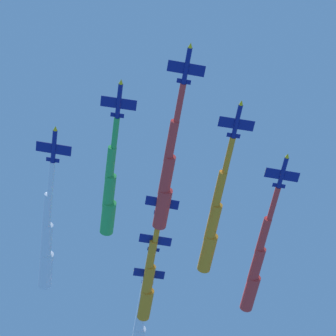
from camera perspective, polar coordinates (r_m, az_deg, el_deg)
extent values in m
cylinder|color=navy|center=(162.67, 1.46, 7.94)|extent=(3.24, 9.02, 1.17)
cone|color=yellow|center=(160.60, 1.77, 9.54)|extent=(1.39, 1.52, 1.11)
cylinder|color=black|center=(164.73, 1.18, 6.47)|extent=(0.99, 0.79, 0.88)
ellipsoid|color=black|center=(162.27, 1.59, 8.63)|extent=(1.23, 2.04, 0.73)
cube|color=navy|center=(162.85, 1.43, 7.76)|extent=(8.79, 4.59, 0.70)
cube|color=yellow|center=(163.08, 2.78, 7.54)|extent=(1.22, 2.40, 0.15)
cube|color=yellow|center=(162.84, 0.08, 8.00)|extent=(1.22, 2.40, 0.15)
cube|color=navy|center=(164.30, 1.24, 6.77)|extent=(3.37, 1.82, 0.31)
cube|color=yellow|center=(165.15, 1.26, 6.91)|extent=(0.57, 1.42, 1.90)
cylinder|color=red|center=(167.12, 0.89, 4.90)|extent=(4.08, 11.32, 1.49)
cylinder|color=red|center=(171.95, 0.26, 2.08)|extent=(4.81, 11.49, 2.24)
cylinder|color=red|center=(177.21, -0.10, -0.62)|extent=(5.53, 11.66, 2.98)
cylinder|color=red|center=(182.85, -0.44, -3.15)|extent=(6.26, 11.84, 3.73)
cylinder|color=navy|center=(170.42, 5.39, 3.61)|extent=(3.21, 9.01, 1.13)
cone|color=yellow|center=(168.08, 5.74, 5.09)|extent=(1.35, 1.52, 1.07)
cylinder|color=black|center=(172.73, 5.06, 2.27)|extent=(0.96, 0.78, 0.85)
ellipsoid|color=black|center=(169.90, 5.52, 4.26)|extent=(1.20, 2.03, 0.70)
cube|color=navy|center=(170.64, 5.35, 3.45)|extent=(8.80, 4.60, 0.37)
cube|color=yellow|center=(171.30, 6.61, 3.26)|extent=(1.22, 2.40, 0.12)
cube|color=yellow|center=(170.18, 4.08, 3.66)|extent=(1.22, 2.40, 0.12)
cube|color=navy|center=(172.25, 5.13, 2.54)|extent=(3.37, 1.82, 0.19)
cube|color=yellow|center=(173.07, 5.11, 2.70)|extent=(0.50, 1.40, 1.90)
cylinder|color=orange|center=(175.41, 4.71, 0.81)|extent=(4.09, 11.45, 1.44)
cylinder|color=orange|center=(180.73, 3.99, -1.79)|extent=(4.78, 11.62, 2.16)
cylinder|color=orange|center=(186.53, 3.53, -4.27)|extent=(5.48, 11.79, 2.88)
cylinder|color=orange|center=(192.66, 3.09, -6.60)|extent=(6.18, 11.96, 3.60)
cylinder|color=navy|center=(170.26, -3.85, 5.23)|extent=(3.06, 9.04, 1.15)
cone|color=yellow|center=(167.91, -3.68, 6.73)|extent=(1.34, 1.50, 1.09)
cylinder|color=black|center=(172.58, -4.01, 3.85)|extent=(0.97, 0.77, 0.86)
ellipsoid|color=black|center=(169.74, -3.77, 5.89)|extent=(1.18, 2.03, 0.71)
cube|color=navy|center=(170.48, -3.87, 5.06)|extent=(8.78, 4.45, 0.51)
cube|color=yellow|center=(170.42, -2.58, 4.90)|extent=(1.18, 2.40, 0.13)
cube|color=yellow|center=(170.74, -5.16, 5.24)|extent=(1.18, 2.40, 0.13)
cube|color=navy|center=(172.10, -3.98, 4.13)|extent=(3.36, 1.76, 0.24)
cube|color=yellow|center=(172.93, -3.95, 4.28)|extent=(0.50, 1.41, 1.90)
cylinder|color=green|center=(174.84, -4.15, 2.60)|extent=(3.48, 9.62, 1.46)
cylinder|color=green|center=(179.28, -4.50, 0.36)|extent=(4.19, 9.78, 2.19)
cylinder|color=green|center=(183.97, -4.61, -1.80)|extent=(4.91, 9.94, 2.92)
cylinder|color=green|center=(188.90, -4.70, -3.85)|extent=(5.62, 10.10, 3.65)
cylinder|color=navy|center=(179.43, 8.92, -0.39)|extent=(3.21, 9.03, 1.17)
cone|color=yellow|center=(176.85, 9.30, 0.96)|extent=(1.38, 1.52, 1.11)
cylinder|color=black|center=(181.96, 8.57, -1.61)|extent=(0.99, 0.79, 0.88)
ellipsoid|color=black|center=(178.80, 9.06, 0.22)|extent=(1.22, 2.03, 0.73)
cube|color=navy|center=(179.67, 8.88, -0.54)|extent=(8.79, 4.56, 0.72)
cube|color=yellow|center=(180.46, 10.07, -0.72)|extent=(1.22, 2.40, 0.15)
cube|color=yellow|center=(179.09, 7.68, -0.33)|extent=(1.22, 2.40, 0.15)
cube|color=navy|center=(181.43, 8.64, -1.37)|extent=(3.37, 1.81, 0.32)
cube|color=yellow|center=(182.22, 8.62, -1.20)|extent=(0.57, 1.42, 1.90)
cylinder|color=red|center=(184.85, 8.20, -2.93)|extent=(4.07, 11.42, 1.49)
cylinder|color=red|center=(190.52, 7.43, -5.29)|extent=(4.80, 11.59, 2.24)
cylinder|color=red|center=(196.64, 6.91, -7.53)|extent=(5.53, 11.76, 2.99)
cylinder|color=red|center=(203.07, 6.43, -9.64)|extent=(6.25, 11.93, 3.73)
cylinder|color=navy|center=(174.14, -8.89, 1.66)|extent=(3.24, 9.02, 1.16)
cone|color=yellow|center=(171.47, -8.78, 3.07)|extent=(1.38, 1.52, 1.11)
cylinder|color=black|center=(176.75, -9.00, 0.37)|extent=(0.99, 0.79, 0.87)
ellipsoid|color=black|center=(173.47, -8.82, 2.29)|extent=(1.22, 2.03, 0.72)
cube|color=navy|center=(174.39, -8.91, 1.50)|extent=(8.79, 4.59, 0.65)
cube|color=yellow|center=(174.02, -7.66, 1.31)|extent=(1.22, 2.40, 0.14)
cube|color=yellow|center=(174.96, -10.14, 1.71)|extent=(1.22, 2.40, 0.14)
cube|color=navy|center=(176.21, -8.98, 0.63)|extent=(3.37, 1.82, 0.29)
cube|color=yellow|center=(176.99, -8.92, 0.79)|extent=(0.56, 1.42, 1.90)
cylinder|color=white|center=(179.65, -9.11, -0.99)|extent=(4.04, 11.13, 1.48)
cylinder|color=white|center=(185.42, -9.39, -3.40)|extent=(4.76, 11.30, 2.22)
cylinder|color=white|center=(191.42, -9.46, -5.69)|extent=(5.48, 11.47, 2.96)
cylinder|color=white|center=(197.71, -9.51, -7.85)|extent=(6.20, 11.65, 3.71)
cylinder|color=navy|center=(181.85, -0.43, -2.58)|extent=(3.23, 9.03, 1.18)
cone|color=yellow|center=(178.95, -0.19, -1.29)|extent=(1.39, 1.52, 1.12)
cylinder|color=black|center=(184.67, -0.65, -3.76)|extent=(1.00, 0.79, 0.88)
ellipsoid|color=black|center=(181.09, -0.33, -2.00)|extent=(1.23, 2.04, 0.73)
cube|color=navy|center=(182.13, -0.46, -2.73)|extent=(8.79, 4.57, 0.75)
cube|color=yellow|center=(182.31, 0.74, -2.91)|extent=(1.22, 2.40, 0.15)
cube|color=yellow|center=(182.14, -1.65, -2.51)|extent=(1.22, 2.40, 0.15)
cube|color=navy|center=(184.09, -0.61, -3.52)|extent=(3.37, 1.81, 0.33)
cube|color=yellow|center=(184.85, -0.58, -3.35)|extent=(0.58, 1.42, 1.90)
cylinder|color=orange|center=(187.48, -0.86, -4.87)|extent=(3.77, 10.04, 1.50)
cylinder|color=orange|center=(192.94, -1.32, -6.85)|extent=(4.50, 10.22, 2.25)
cylinder|color=orange|center=(198.64, -1.55, -8.75)|extent=(5.23, 10.39, 3.00)
cylinder|color=orange|center=(204.54, -1.77, -10.55)|extent=(5.96, 10.56, 3.75)
cylinder|color=navy|center=(189.76, -0.97, -5.50)|extent=(3.27, 9.01, 1.15)
cone|color=yellow|center=(186.65, -0.74, -4.31)|extent=(1.37, 1.52, 1.09)
cylinder|color=black|center=(192.76, -1.18, -6.59)|extent=(0.98, 0.79, 0.86)
ellipsoid|color=black|center=(188.89, -0.87, -4.95)|extent=(1.22, 2.03, 0.71)
cube|color=navy|center=(190.05, -1.00, -5.64)|extent=(8.80, 4.63, 0.51)
cube|color=yellow|center=(190.34, 0.15, -5.80)|extent=(1.23, 2.40, 0.13)
cube|color=yellow|center=(189.96, -2.15, -5.45)|extent=(1.23, 2.40, 0.13)
cube|color=navy|center=(192.14, -1.14, -6.37)|extent=(3.37, 1.83, 0.24)
cube|color=yellow|center=(192.87, -1.12, -6.19)|extent=(0.53, 1.41, 1.90)
cylinder|color=white|center=(196.06, -1.41, -7.71)|extent=(4.06, 11.08, 1.46)
cylinder|color=white|center=(202.47, -1.89, -9.72)|extent=(4.77, 11.26, 2.19)
cylinder|color=white|center=(209.15, -2.16, -11.62)|extent=(5.48, 11.43, 2.92)
cylinder|color=navy|center=(198.43, -1.47, -8.11)|extent=(3.17, 9.02, 1.12)
cone|color=yellow|center=(195.13, -1.26, -7.01)|extent=(1.34, 1.51, 1.07)
cylinder|color=black|center=(201.59, -1.65, -9.10)|extent=(0.96, 0.78, 0.84)
ellipsoid|color=black|center=(197.48, -1.38, -7.59)|extent=(1.19, 2.03, 0.70)
cube|color=navy|center=(198.75, -1.49, -8.23)|extent=(8.80, 4.57, 0.31)
cube|color=yellow|center=(199.07, -0.38, -8.36)|extent=(1.21, 2.40, 0.11)
cube|color=yellow|center=(198.60, -2.60, -8.07)|extent=(1.21, 2.40, 0.11)
cube|color=navy|center=(200.94, -1.62, -8.90)|extent=(3.37, 1.81, 0.16)
cube|color=yellow|center=(201.65, -1.60, -8.72)|extent=(0.48, 1.40, 1.90)
cylinder|color=blue|center=(205.05, -1.85, -10.14)|extent=(3.92, 11.02, 1.43)
cylinder|color=blue|center=(211.71, -2.28, -11.97)|extent=(4.62, 11.18, 2.14)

